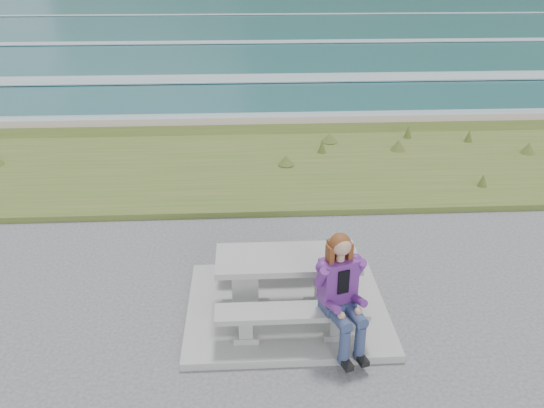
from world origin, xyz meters
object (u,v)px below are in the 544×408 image
bench_landward (292,317)px  seated_woman (343,310)px  bench_seaward (283,255)px  picnic_table (287,268)px

bench_landward → seated_woman: bearing=-12.7°
bench_landward → seated_woman: size_ratio=1.26×
bench_landward → bench_seaward: 1.40m
bench_landward → bench_seaward: (0.00, 1.40, 0.00)m
bench_seaward → seated_woman: (0.57, -1.53, 0.18)m
bench_landward → bench_seaward: bearing=90.0°
picnic_table → bench_seaward: size_ratio=1.00×
picnic_table → bench_landward: 0.74m
picnic_table → seated_woman: 1.01m
seated_woman → bench_seaward: bearing=92.6°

